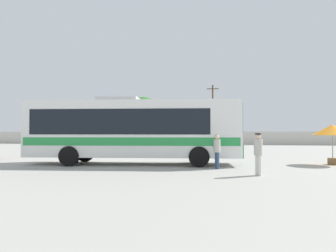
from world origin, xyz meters
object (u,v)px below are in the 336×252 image
object	(u,v)px
parked_car_second_silver	(123,139)
parked_car_third_silver	(167,139)
roadside_tree_midleft	(144,110)
coach_bus_white_green	(131,129)
parked_car_leftmost_grey	(80,139)
attendant_by_bus_door	(217,150)
passenger_waiting_on_apron	(258,151)
utility_pole_near	(213,113)
roadside_tree_left	(87,114)
vendor_umbrella_secondary_orange	(332,131)

from	to	relation	value
parked_car_second_silver	parked_car_third_silver	world-z (taller)	parked_car_third_silver
roadside_tree_midleft	coach_bus_white_green	bearing A→B (deg)	-78.36
parked_car_leftmost_grey	parked_car_second_silver	size ratio (longest dim) A/B	1.08
attendant_by_bus_door	passenger_waiting_on_apron	bearing A→B (deg)	-51.83
utility_pole_near	roadside_tree_left	bearing A→B (deg)	177.44
parked_car_leftmost_grey	utility_pole_near	world-z (taller)	utility_pole_near
vendor_umbrella_secondary_orange	parked_car_third_silver	world-z (taller)	vendor_umbrella_secondary_orange
vendor_umbrella_secondary_orange	utility_pole_near	xyz separation A→B (m)	(-6.32, 30.66, 2.97)
coach_bus_white_green	utility_pole_near	size ratio (longest dim) A/B	1.26
attendant_by_bus_door	roadside_tree_left	distance (m)	40.64
roadside_tree_left	roadside_tree_midleft	world-z (taller)	roadside_tree_midleft
parked_car_leftmost_grey	parked_car_third_silver	world-z (taller)	parked_car_third_silver
roadside_tree_left	roadside_tree_midleft	bearing A→B (deg)	-0.67
coach_bus_white_green	attendant_by_bus_door	distance (m)	4.98
parked_car_second_silver	passenger_waiting_on_apron	bearing A→B (deg)	-63.51
parked_car_second_silver	roadside_tree_midleft	world-z (taller)	roadside_tree_midleft
attendant_by_bus_door	parked_car_second_silver	distance (m)	29.46
attendant_by_bus_door	utility_pole_near	size ratio (longest dim) A/B	0.18
roadside_tree_midleft	utility_pole_near	bearing A→B (deg)	-4.21
passenger_waiting_on_apron	roadside_tree_midleft	distance (m)	38.84
parked_car_leftmost_grey	coach_bus_white_green	bearing A→B (deg)	-60.08
vendor_umbrella_secondary_orange	roadside_tree_midleft	xyz separation A→B (m)	(-17.59, 31.49, 3.63)
utility_pole_near	roadside_tree_midleft	size ratio (longest dim) A/B	1.21
attendant_by_bus_door	roadside_tree_left	bearing A→B (deg)	121.74
passenger_waiting_on_apron	coach_bus_white_green	bearing A→B (deg)	150.16
coach_bus_white_green	parked_car_leftmost_grey	xyz separation A→B (m)	(-14.34, 24.91, -1.16)
attendant_by_bus_door	roadside_tree_left	size ratio (longest dim) A/B	0.24
vendor_umbrella_secondary_orange	roadside_tree_left	bearing A→B (deg)	131.01
passenger_waiting_on_apron	vendor_umbrella_secondary_orange	bearing A→B (deg)	46.51
parked_car_third_silver	parked_car_leftmost_grey	bearing A→B (deg)	-177.08
vendor_umbrella_secondary_orange	coach_bus_white_green	bearing A→B (deg)	-173.33
coach_bus_white_green	parked_car_second_silver	distance (m)	26.35
parked_car_second_silver	utility_pole_near	world-z (taller)	utility_pole_near
roadside_tree_midleft	roadside_tree_left	bearing A→B (deg)	179.33
passenger_waiting_on_apron	parked_car_leftmost_grey	distance (m)	35.15
coach_bus_white_green	passenger_waiting_on_apron	distance (m)	7.26
parked_car_second_silver	roadside_tree_left	size ratio (longest dim) A/B	0.61
roadside_tree_left	roadside_tree_midleft	size ratio (longest dim) A/B	0.89
parked_car_leftmost_grey	roadside_tree_left	bearing A→B (deg)	106.20
coach_bus_white_green	parked_car_third_silver	world-z (taller)	coach_bus_white_green
coach_bus_white_green	utility_pole_near	distance (m)	32.37
vendor_umbrella_secondary_orange	parked_car_third_silver	xyz separation A→B (m)	(-12.64, 24.29, -1.02)
parked_car_leftmost_grey	roadside_tree_left	size ratio (longest dim) A/B	0.66
attendant_by_bus_door	roadside_tree_midleft	xyz separation A→B (m)	(-11.38, 34.29, 4.54)
passenger_waiting_on_apron	roadside_tree_midleft	size ratio (longest dim) A/B	0.22
roadside_tree_left	roadside_tree_midleft	xyz separation A→B (m)	(9.90, -0.12, 0.61)
vendor_umbrella_secondary_orange	parked_car_second_silver	bearing A→B (deg)	128.42
passenger_waiting_on_apron	parked_car_second_silver	bearing A→B (deg)	116.49
attendant_by_bus_door	coach_bus_white_green	bearing A→B (deg)	161.70
coach_bus_white_green	parked_car_third_silver	xyz separation A→B (m)	(-1.80, 25.55, -1.15)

